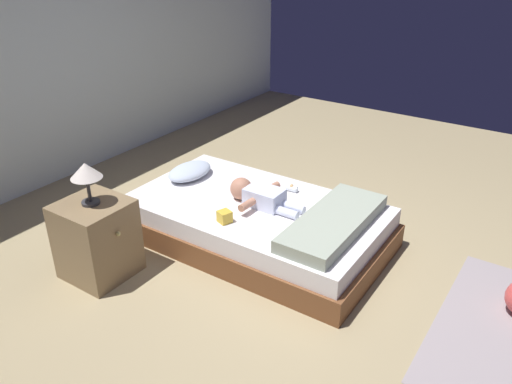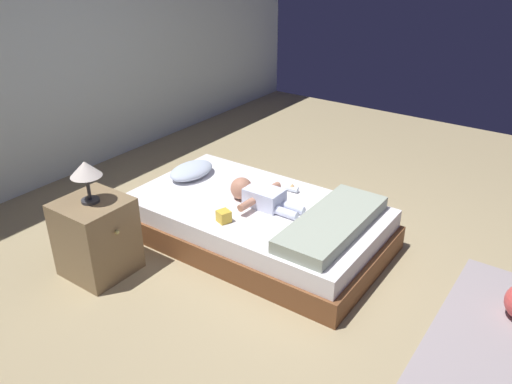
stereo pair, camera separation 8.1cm
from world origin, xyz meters
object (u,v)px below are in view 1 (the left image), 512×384
(bed, at_px, (256,223))
(pillow, at_px, (190,171))
(nightstand, at_px, (97,239))
(baby_bottle, at_px, (292,188))
(toy_block, at_px, (225,217))
(baby, at_px, (259,196))
(toothbrush, at_px, (267,187))
(lamp, at_px, (86,173))

(bed, bearing_deg, pillow, 83.25)
(nightstand, relative_size, baby_bottle, 5.42)
(nightstand, relative_size, toy_block, 5.08)
(toy_block, distance_m, baby_bottle, 0.71)
(bed, relative_size, nightstand, 3.55)
(pillow, xyz_separation_m, baby, (-0.08, -0.75, 0.02))
(bed, bearing_deg, baby, -69.12)
(toothbrush, relative_size, baby_bottle, 1.61)
(bed, relative_size, lamp, 6.70)
(toy_block, height_order, baby_bottle, toy_block)
(baby, bearing_deg, toothbrush, 19.75)
(baby, bearing_deg, bed, 110.88)
(toy_block, bearing_deg, bed, -5.01)
(baby, height_order, toy_block, baby)
(nightstand, bearing_deg, toothbrush, -25.74)
(baby, bearing_deg, nightstand, 144.56)
(pillow, bearing_deg, toothbrush, -73.97)
(nightstand, xyz_separation_m, lamp, (0.00, 0.00, 0.51))
(bed, height_order, toothbrush, toothbrush)
(pillow, bearing_deg, baby, -96.03)
(baby, height_order, toothbrush, baby)
(pillow, bearing_deg, baby_bottle, -73.81)
(nightstand, height_order, toy_block, nightstand)
(pillow, height_order, toy_block, pillow)
(lamp, bearing_deg, baby_bottle, -31.40)
(pillow, height_order, toothbrush, pillow)
(toothbrush, relative_size, nightstand, 0.30)
(pillow, relative_size, baby, 0.71)
(pillow, height_order, baby, baby)
(baby, distance_m, toothbrush, 0.29)
(pillow, distance_m, lamp, 1.14)
(toothbrush, bearing_deg, nightstand, 154.26)
(baby, relative_size, nightstand, 1.10)
(bed, distance_m, toothbrush, 0.34)
(nightstand, bearing_deg, toy_block, -46.35)
(pillow, xyz_separation_m, baby_bottle, (0.25, -0.85, -0.03))
(toothbrush, bearing_deg, pillow, 106.03)
(pillow, height_order, baby_bottle, pillow)
(baby_bottle, bearing_deg, bed, 160.41)
(toy_block, bearing_deg, pillow, 57.78)
(baby, bearing_deg, lamp, 144.56)
(nightstand, distance_m, baby_bottle, 1.53)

